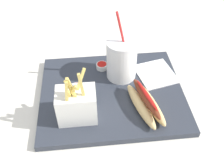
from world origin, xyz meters
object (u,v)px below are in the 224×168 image
at_px(ketchup_cup_2, 102,66).
at_px(ketchup_cup_3, 76,88).
at_px(hot_dog_1, 146,103).
at_px(napkin_stack, 156,74).
at_px(ketchup_cup_1, 127,57).
at_px(soda_cup, 122,59).
at_px(fries_basket, 77,105).

bearing_deg(ketchup_cup_2, ketchup_cup_3, 47.89).
bearing_deg(ketchup_cup_2, hot_dog_1, 120.11).
height_order(hot_dog_1, napkin_stack, hot_dog_1).
height_order(hot_dog_1, ketchup_cup_1, hot_dog_1).
bearing_deg(ketchup_cup_3, soda_cup, -159.73).
relative_size(fries_basket, ketchup_cup_1, 4.69).
relative_size(soda_cup, ketchup_cup_2, 6.22).
bearing_deg(fries_basket, napkin_stack, -149.27).
relative_size(ketchup_cup_1, ketchup_cup_3, 1.18).
relative_size(soda_cup, fries_basket, 1.37).
xyz_separation_m(ketchup_cup_2, ketchup_cup_3, (0.09, 0.10, 0.00)).
relative_size(soda_cup, ketchup_cup_3, 7.61).
relative_size(ketchup_cup_1, ketchup_cup_2, 0.97).
distance_m(hot_dog_1, napkin_stack, 0.15).
distance_m(ketchup_cup_2, napkin_stack, 0.18).
bearing_deg(ketchup_cup_2, soda_cup, 145.14).
xyz_separation_m(fries_basket, hot_dog_1, (-0.19, -0.01, -0.03)).
height_order(soda_cup, ketchup_cup_3, soda_cup).
bearing_deg(ketchup_cup_3, hot_dog_1, 154.36).
bearing_deg(ketchup_cup_3, ketchup_cup_1, -143.51).
distance_m(ketchup_cup_2, ketchup_cup_3, 0.13).
relative_size(soda_cup, ketchup_cup_1, 6.44).
bearing_deg(fries_basket, ketchup_cup_2, -112.17).
xyz_separation_m(ketchup_cup_1, ketchup_cup_2, (0.09, 0.04, 0.00)).
bearing_deg(fries_basket, hot_dog_1, -176.56).
relative_size(ketchup_cup_2, napkin_stack, 0.29).
bearing_deg(soda_cup, hot_dog_1, 108.77).
bearing_deg(ketchup_cup_1, hot_dog_1, 94.59).
bearing_deg(napkin_stack, ketchup_cup_3, 10.08).
distance_m(hot_dog_1, ketchup_cup_3, 0.22).
distance_m(fries_basket, hot_dog_1, 0.19).
bearing_deg(napkin_stack, fries_basket, 30.73).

